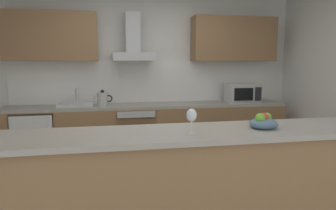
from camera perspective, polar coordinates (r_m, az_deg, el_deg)
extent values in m
cube|color=gray|center=(3.54, 0.44, -18.14)|extent=(5.85, 4.95, 0.02)
cube|color=white|center=(5.21, -4.14, 5.02)|extent=(5.85, 0.12, 2.60)
cube|color=white|center=(5.14, -4.03, 4.20)|extent=(4.12, 0.02, 0.66)
cube|color=olive|center=(4.95, -3.48, -5.29)|extent=(4.27, 0.60, 0.86)
cube|color=#9E998E|center=(4.87, -3.52, -0.12)|extent=(4.27, 0.60, 0.04)
cube|color=olive|center=(2.64, 8.37, -15.70)|extent=(3.17, 0.52, 0.98)
cube|color=#9E998E|center=(2.48, 8.60, -4.83)|extent=(3.27, 0.64, 0.04)
cube|color=olive|center=(5.01, -20.58, 11.45)|extent=(1.37, 0.32, 0.70)
cube|color=olive|center=(5.37, 11.70, 11.47)|extent=(1.37, 0.32, 0.70)
cube|color=slate|center=(4.90, -5.95, -5.09)|extent=(0.60, 0.56, 0.80)
cube|color=black|center=(4.63, -5.60, -6.64)|extent=(0.50, 0.02, 0.48)
cube|color=#B7BABC|center=(4.55, -5.66, -1.69)|extent=(0.54, 0.02, 0.09)
cylinder|color=#B7BABC|center=(4.55, -5.59, -3.80)|extent=(0.49, 0.02, 0.02)
cube|color=white|center=(4.98, -22.51, -5.82)|extent=(0.58, 0.56, 0.85)
cube|color=silver|center=(4.71, -23.19, -6.62)|extent=(0.55, 0.02, 0.80)
cylinder|color=#B7BABC|center=(4.64, -20.59, -6.16)|extent=(0.02, 0.02, 0.38)
cube|color=#B7BABC|center=(5.22, 13.15, 2.10)|extent=(0.50, 0.36, 0.30)
cube|color=black|center=(5.03, 13.43, 1.88)|extent=(0.30, 0.02, 0.19)
cube|color=black|center=(5.13, 15.86, 1.91)|extent=(0.10, 0.01, 0.21)
cube|color=silver|center=(4.82, -16.16, 0.02)|extent=(0.50, 0.40, 0.04)
cylinder|color=#B7BABC|center=(4.93, -16.09, 1.46)|extent=(0.03, 0.03, 0.26)
cylinder|color=#B7BABC|center=(4.84, -16.21, 2.77)|extent=(0.03, 0.16, 0.03)
cylinder|color=#B7BABC|center=(4.75, -11.66, 1.01)|extent=(0.15, 0.15, 0.20)
sphere|color=black|center=(4.74, -11.69, 2.36)|extent=(0.06, 0.06, 0.06)
cone|color=#B7BABC|center=(4.75, -12.88, 1.46)|extent=(0.09, 0.04, 0.07)
torus|color=black|center=(4.75, -10.58, 1.16)|extent=(0.11, 0.02, 0.11)
cube|color=#B7BABC|center=(4.88, -6.25, 8.58)|extent=(0.62, 0.45, 0.12)
cube|color=#B7BABC|center=(4.95, -6.37, 12.74)|extent=(0.22, 0.22, 0.60)
cylinder|color=silver|center=(2.35, 4.22, -4.88)|extent=(0.07, 0.07, 0.01)
cylinder|color=silver|center=(2.34, 4.23, -3.74)|extent=(0.01, 0.01, 0.09)
ellipsoid|color=silver|center=(2.33, 4.25, -1.82)|extent=(0.08, 0.08, 0.10)
ellipsoid|color=slate|center=(2.61, 16.73, -3.23)|extent=(0.22, 0.22, 0.09)
sphere|color=#66B233|center=(2.56, 16.19, -2.28)|extent=(0.08, 0.08, 0.08)
sphere|color=#66B233|center=(2.65, 17.32, -2.06)|extent=(0.07, 0.07, 0.07)
sphere|color=red|center=(2.60, 16.77, -2.17)|extent=(0.08, 0.08, 0.08)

